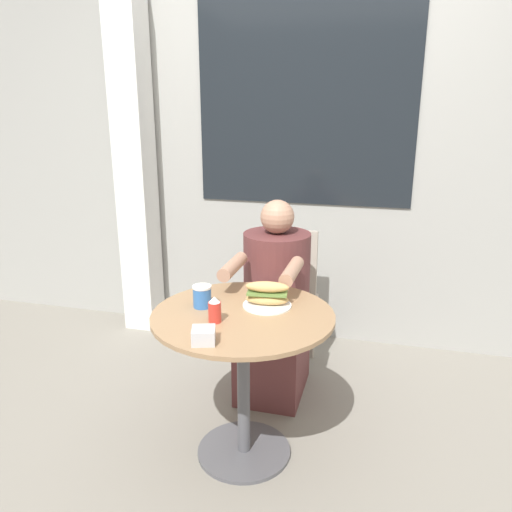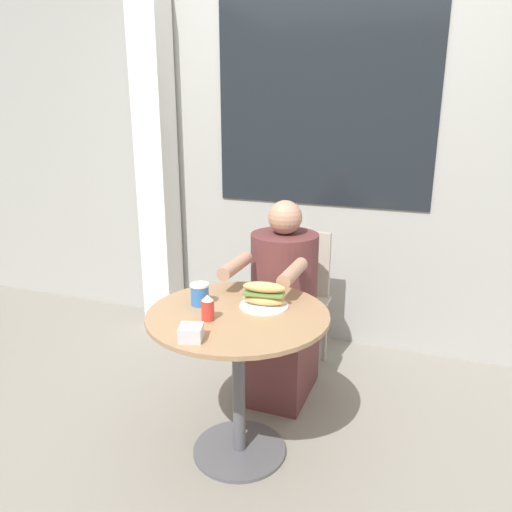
# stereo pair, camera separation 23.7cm
# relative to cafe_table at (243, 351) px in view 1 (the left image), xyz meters

# --- Properties ---
(ground_plane) EXTENTS (8.00, 8.00, 0.00)m
(ground_plane) POSITION_rel_cafe_table_xyz_m (0.00, 0.00, -0.55)
(ground_plane) COLOR gray
(storefront_wall) EXTENTS (8.00, 0.09, 2.80)m
(storefront_wall) POSITION_rel_cafe_table_xyz_m (0.00, 1.42, 0.86)
(storefront_wall) COLOR #9E9E99
(storefront_wall) RESTS_ON ground_plane
(lattice_pillar) EXTENTS (0.23, 0.23, 2.40)m
(lattice_pillar) POSITION_rel_cafe_table_xyz_m (-1.15, 1.24, 0.65)
(lattice_pillar) COLOR silver
(lattice_pillar) RESTS_ON ground_plane
(cafe_table) EXTENTS (0.82, 0.82, 0.73)m
(cafe_table) POSITION_rel_cafe_table_xyz_m (0.00, 0.00, 0.00)
(cafe_table) COLOR #997551
(cafe_table) RESTS_ON ground_plane
(diner_chair) EXTENTS (0.38, 0.38, 0.87)m
(diner_chair) POSITION_rel_cafe_table_xyz_m (0.01, 0.96, -0.02)
(diner_chair) COLOR #ADA393
(diner_chair) RESTS_ON ground_plane
(seated_diner) EXTENTS (0.38, 0.68, 1.13)m
(seated_diner) POSITION_rel_cafe_table_xyz_m (0.01, 0.61, -0.06)
(seated_diner) COLOR brown
(seated_diner) RESTS_ON ground_plane
(sandwich_on_plate) EXTENTS (0.23, 0.23, 0.12)m
(sandwich_on_plate) POSITION_rel_cafe_table_xyz_m (0.08, 0.11, 0.24)
(sandwich_on_plate) COLOR white
(sandwich_on_plate) RESTS_ON cafe_table
(drink_cup) EXTENTS (0.09, 0.09, 0.10)m
(drink_cup) POSITION_rel_cafe_table_xyz_m (-0.20, 0.02, 0.24)
(drink_cup) COLOR #336BB7
(drink_cup) RESTS_ON cafe_table
(napkin_box) EXTENTS (0.11, 0.11, 0.06)m
(napkin_box) POSITION_rel_cafe_table_xyz_m (-0.07, -0.32, 0.22)
(napkin_box) COLOR silver
(napkin_box) RESTS_ON cafe_table
(condiment_bottle) EXTENTS (0.06, 0.06, 0.12)m
(condiment_bottle) POSITION_rel_cafe_table_xyz_m (-0.09, -0.12, 0.25)
(condiment_bottle) COLOR red
(condiment_bottle) RESTS_ON cafe_table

